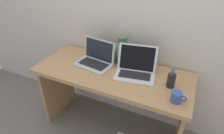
{
  "coord_description": "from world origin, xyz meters",
  "views": [
    {
      "loc": [
        0.62,
        -1.32,
        1.71
      ],
      "look_at": [
        0.0,
        0.0,
        0.8
      ],
      "focal_mm": 30.29,
      "sensor_mm": 36.0,
      "label": 1
    }
  ],
  "objects_px": {
    "laptop_right": "(136,67)",
    "coffee_mug": "(177,97)",
    "laptop_left": "(96,58)",
    "green_vase": "(122,51)",
    "pen_cup": "(171,80)"
  },
  "relations": [
    {
      "from": "laptop_right",
      "to": "pen_cup",
      "type": "relative_size",
      "value": 1.99
    },
    {
      "from": "laptop_left",
      "to": "pen_cup",
      "type": "height_order",
      "value": "laptop_left"
    },
    {
      "from": "laptop_right",
      "to": "coffee_mug",
      "type": "bearing_deg",
      "value": -30.54
    },
    {
      "from": "laptop_right",
      "to": "green_vase",
      "type": "bearing_deg",
      "value": 140.28
    },
    {
      "from": "green_vase",
      "to": "pen_cup",
      "type": "relative_size",
      "value": 1.31
    },
    {
      "from": "laptop_right",
      "to": "coffee_mug",
      "type": "relative_size",
      "value": 3.34
    },
    {
      "from": "laptop_left",
      "to": "pen_cup",
      "type": "distance_m",
      "value": 0.74
    },
    {
      "from": "laptop_left",
      "to": "laptop_right",
      "type": "relative_size",
      "value": 0.99
    },
    {
      "from": "laptop_left",
      "to": "laptop_right",
      "type": "bearing_deg",
      "value": -0.71
    },
    {
      "from": "coffee_mug",
      "to": "pen_cup",
      "type": "xyz_separation_m",
      "value": [
        -0.07,
        0.17,
        0.02
      ]
    },
    {
      "from": "laptop_right",
      "to": "pen_cup",
      "type": "height_order",
      "value": "laptop_right"
    },
    {
      "from": "laptop_right",
      "to": "coffee_mug",
      "type": "distance_m",
      "value": 0.46
    },
    {
      "from": "green_vase",
      "to": "coffee_mug",
      "type": "distance_m",
      "value": 0.72
    },
    {
      "from": "laptop_right",
      "to": "laptop_left",
      "type": "bearing_deg",
      "value": 179.29
    },
    {
      "from": "laptop_left",
      "to": "green_vase",
      "type": "distance_m",
      "value": 0.27
    }
  ]
}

